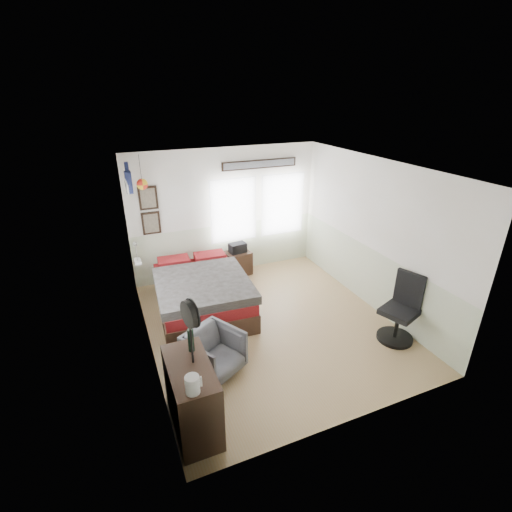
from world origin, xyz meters
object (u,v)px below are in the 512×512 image
Objects in this scene: armchair at (214,353)px; nightstand at (238,263)px; bed at (202,293)px; task_chair at (401,313)px; dresser at (192,397)px.

nightstand is (1.38, 2.77, -0.07)m from armchair.
bed is 3.42m from task_chair.
dresser reaches higher than nightstand.
task_chair reaches higher than armchair.
bed is 2.61m from dresser.
bed is 1.70m from armchair.
armchair is at bearing -125.49° from nightstand.
bed is 2.28× the size of dresser.
dresser is 1.93× the size of nightstand.
nightstand is (1.11, 1.09, -0.08)m from bed.
nightstand is 0.46× the size of task_chair.
armchair reaches higher than nightstand.
bed is at bearing 72.48° from dresser.
task_chair is at bearing 6.70° from dresser.
dresser reaches higher than bed.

